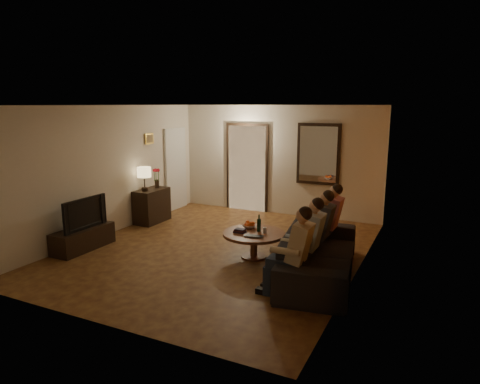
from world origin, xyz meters
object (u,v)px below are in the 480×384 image
at_px(dresser, 152,206).
at_px(person_c, 319,233).
at_px(bowl, 250,226).
at_px(table_lamp, 144,179).
at_px(sofa, 320,253).
at_px(wine_bottle, 259,223).
at_px(tv_stand, 83,238).
at_px(tv, 81,213).
at_px(laptop, 253,237).
at_px(person_d, 329,223).
at_px(coffee_table, 254,245).
at_px(dog, 298,240).
at_px(person_a, 295,256).
at_px(person_b, 308,243).

distance_m(dresser, person_c, 4.29).
bearing_deg(bowl, table_lamp, 166.92).
relative_size(sofa, bowl, 9.82).
bearing_deg(wine_bottle, tv_stand, -160.82).
height_order(dresser, tv, tv).
bearing_deg(laptop, person_d, 32.68).
distance_m(tv, coffee_table, 3.19).
bearing_deg(dog, wine_bottle, -135.14).
xyz_separation_m(sofa, person_c, (-0.10, 0.30, 0.23)).
distance_m(person_d, bowl, 1.38).
bearing_deg(person_c, person_d, 90.00).
bearing_deg(tv_stand, person_d, 20.69).
bearing_deg(tv, sofa, -81.08).
height_order(tv_stand, person_a, person_a).
distance_m(tv, person_a, 4.15).
height_order(tv, person_b, person_b).
bearing_deg(dog, tv, -143.18).
xyz_separation_m(dresser, person_a, (4.15, -2.29, 0.22)).
xyz_separation_m(coffee_table, wine_bottle, (0.05, 0.10, 0.38)).
xyz_separation_m(table_lamp, wine_bottle, (3.05, -0.78, -0.42)).
xyz_separation_m(person_c, laptop, (-1.04, -0.28, -0.14)).
xyz_separation_m(person_c, dog, (-0.48, 0.43, -0.32)).
height_order(tv, laptop, tv).
xyz_separation_m(table_lamp, coffee_table, (3.00, -0.88, -0.80)).
bearing_deg(laptop, person_b, -24.41).
height_order(sofa, bowl, sofa).
bearing_deg(person_b, dog, 115.00).
relative_size(person_a, person_d, 1.00).
bearing_deg(person_c, table_lamp, 168.14).
bearing_deg(tv, wine_bottle, -70.82).
distance_m(wine_bottle, laptop, 0.41).
xyz_separation_m(tv_stand, laptop, (3.10, 0.68, 0.26)).
height_order(table_lamp, wine_bottle, table_lamp).
height_order(person_d, bowl, person_d).
distance_m(person_c, coffee_table, 1.20).
xyz_separation_m(person_a, bowl, (-1.32, 1.42, -0.12)).
relative_size(dresser, person_c, 0.70).
xyz_separation_m(tv_stand, dog, (3.67, 1.40, 0.08)).
xyz_separation_m(sofa, person_a, (-0.10, -0.90, 0.23)).
height_order(table_lamp, dog, table_lamp).
relative_size(wine_bottle, laptop, 0.94).
bearing_deg(table_lamp, dog, -6.80).
relative_size(table_lamp, sofa, 0.21).
bearing_deg(person_d, coffee_table, -152.14).
bearing_deg(person_d, tv_stand, -159.31).
relative_size(person_c, dog, 2.14).
height_order(sofa, coffee_table, sofa).
bearing_deg(wine_bottle, person_d, 24.76).
xyz_separation_m(person_d, coffee_table, (-1.14, -0.60, -0.38)).
height_order(person_c, wine_bottle, person_c).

